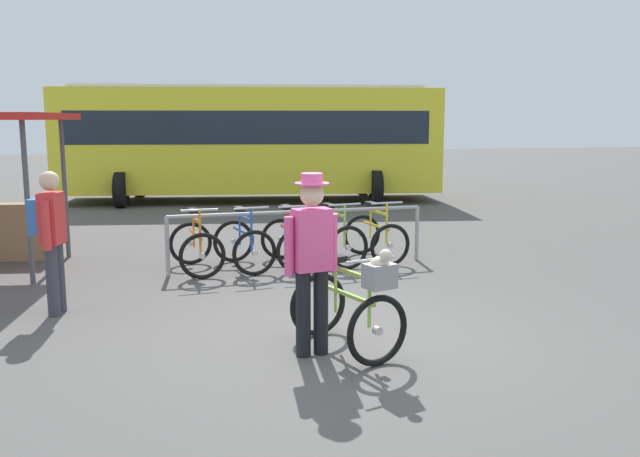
# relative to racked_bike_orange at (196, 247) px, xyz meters

# --- Properties ---
(ground_plane) EXTENTS (80.00, 80.00, 0.00)m
(ground_plane) POSITION_rel_racked_bike_orange_xyz_m (1.25, -3.59, -0.37)
(ground_plane) COLOR #514F4C
(bike_rack_rail) EXTENTS (3.91, 0.19, 0.88)m
(bike_rack_rail) POSITION_rel_racked_bike_orange_xyz_m (1.51, -0.13, 0.32)
(bike_rack_rail) COLOR #99999E
(bike_rack_rail) RESTS_ON ground
(racked_bike_orange) EXTENTS (0.76, 1.15, 0.97)m
(racked_bike_orange) POSITION_rel_racked_bike_orange_xyz_m (0.00, 0.00, 0.00)
(racked_bike_orange) COLOR black
(racked_bike_orange) RESTS_ON ground
(racked_bike_blue) EXTENTS (0.83, 1.19, 0.97)m
(racked_bike_blue) POSITION_rel_racked_bike_orange_xyz_m (0.70, 0.02, -0.00)
(racked_bike_blue) COLOR black
(racked_bike_blue) RESTS_ON ground
(racked_bike_red) EXTENTS (0.71, 1.11, 0.97)m
(racked_bike_red) POSITION_rel_racked_bike_orange_xyz_m (1.40, 0.05, -0.00)
(racked_bike_red) COLOR black
(racked_bike_red) RESTS_ON ground
(racked_bike_lime) EXTENTS (0.85, 1.22, 0.98)m
(racked_bike_lime) POSITION_rel_racked_bike_orange_xyz_m (2.10, 0.07, 0.00)
(racked_bike_lime) COLOR black
(racked_bike_lime) RESTS_ON ground
(racked_bike_yellow) EXTENTS (0.78, 1.16, 0.97)m
(racked_bike_yellow) POSITION_rel_racked_bike_orange_xyz_m (2.80, 0.09, 0.00)
(racked_bike_yellow) COLOR black
(racked_bike_yellow) RESTS_ON ground
(featured_bicycle) EXTENTS (0.95, 1.25, 1.09)m
(featured_bicycle) POSITION_rel_racked_bike_orange_xyz_m (1.18, -3.91, 0.12)
(featured_bicycle) COLOR black
(featured_bicycle) RESTS_ON ground
(person_with_featured_bike) EXTENTS (0.52, 0.32, 1.72)m
(person_with_featured_bike) POSITION_rel_racked_bike_orange_xyz_m (0.79, -3.84, 0.58)
(person_with_featured_bike) COLOR black
(person_with_featured_bike) RESTS_ON ground
(pedestrian_with_backpack) EXTENTS (0.39, 0.52, 1.64)m
(pedestrian_with_backpack) POSITION_rel_racked_bike_orange_xyz_m (-1.73, -1.78, 0.57)
(pedestrian_with_backpack) COLOR #383842
(pedestrian_with_backpack) RESTS_ON ground
(bus_distant) EXTENTS (10.28, 4.53, 3.08)m
(bus_distant) POSITION_rel_racked_bike_orange_xyz_m (2.14, 8.46, 1.37)
(bus_distant) COLOR yellow
(bus_distant) RESTS_ON ground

